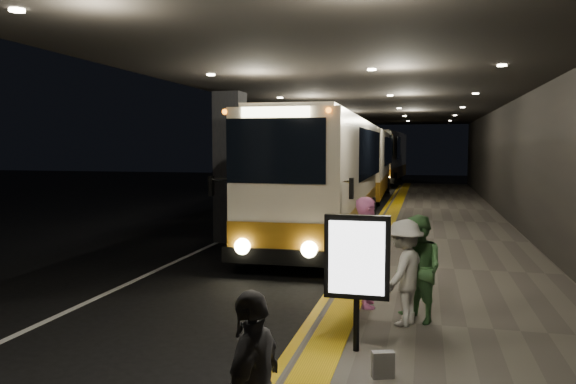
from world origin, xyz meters
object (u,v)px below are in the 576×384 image
at_px(coach_second, 363,167).
at_px(bag_polka, 383,365).
at_px(passenger_waiting_white, 404,272).
at_px(info_sign, 357,260).
at_px(stanchion_post, 350,259).
at_px(coach_third, 383,159).
at_px(coach_main, 324,182).
at_px(passenger_boarding, 368,252).
at_px(passenger_waiting_green, 419,269).

bearing_deg(coach_second, bag_polka, -84.86).
xyz_separation_m(passenger_waiting_white, bag_polka, (-0.16, -2.06, -0.64)).
relative_size(bag_polka, info_sign, 0.17).
bearing_deg(coach_second, stanchion_post, -86.10).
bearing_deg(stanchion_post, coach_third, 93.20).
xyz_separation_m(coach_third, passenger_waiting_white, (2.92, -35.05, -0.89)).
distance_m(coach_main, bag_polka, 10.90).
bearing_deg(coach_main, passenger_boarding, -76.03).
height_order(passenger_boarding, bag_polka, passenger_boarding).
xyz_separation_m(passenger_waiting_white, info_sign, (-0.56, -1.28, 0.41)).
bearing_deg(passenger_waiting_white, info_sign, 0.19).
relative_size(passenger_boarding, bag_polka, 5.93).
height_order(coach_second, bag_polka, coach_second).
relative_size(passenger_waiting_green, stanchion_post, 1.53).
bearing_deg(passenger_waiting_white, stanchion_post, -128.14).
bearing_deg(coach_third, info_sign, -83.57).
height_order(coach_third, stanchion_post, coach_third).
distance_m(coach_third, passenger_waiting_green, 35.02).
xyz_separation_m(coach_second, coach_third, (0.08, 13.07, 0.10)).
bearing_deg(coach_main, bag_polka, -77.67).
bearing_deg(bag_polka, passenger_waiting_green, 80.78).
relative_size(passenger_waiting_white, info_sign, 0.88).
bearing_deg(info_sign, passenger_waiting_white, 66.83).
bearing_deg(bag_polka, passenger_boarding, 99.31).
bearing_deg(passenger_waiting_white, coach_main, -138.29).
distance_m(passenger_waiting_green, info_sign, 1.69).
distance_m(coach_third, stanchion_post, 33.10).
distance_m(coach_main, passenger_boarding, 7.91).
height_order(coach_third, info_sign, coach_third).
bearing_deg(stanchion_post, passenger_waiting_white, -62.00).
relative_size(coach_third, passenger_waiting_green, 7.50).
relative_size(coach_second, bag_polka, 37.23).
distance_m(coach_second, stanchion_post, 20.08).
xyz_separation_m(passenger_boarding, stanchion_post, (-0.44, 1.18, -0.38)).
height_order(passenger_waiting_white, stanchion_post, passenger_waiting_white).
bearing_deg(coach_third, stanchion_post, -84.09).
bearing_deg(coach_third, passenger_boarding, -83.46).
height_order(passenger_waiting_green, stanchion_post, passenger_waiting_green).
distance_m(coach_second, passenger_waiting_white, 22.20).
xyz_separation_m(info_sign, stanchion_post, (-0.51, 3.30, -0.67)).
height_order(coach_second, passenger_boarding, coach_second).
bearing_deg(coach_third, coach_main, -86.85).
distance_m(coach_main, info_sign, 9.96).
bearing_deg(info_sign, passenger_boarding, 92.39).
height_order(passenger_boarding, passenger_waiting_green, passenger_boarding).
relative_size(passenger_waiting_green, bag_polka, 5.27).
bearing_deg(passenger_waiting_green, info_sign, -67.68).
bearing_deg(passenger_waiting_white, coach_second, -148.36).
distance_m(passenger_waiting_green, bag_polka, 2.36).
relative_size(coach_main, passenger_waiting_white, 7.40).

